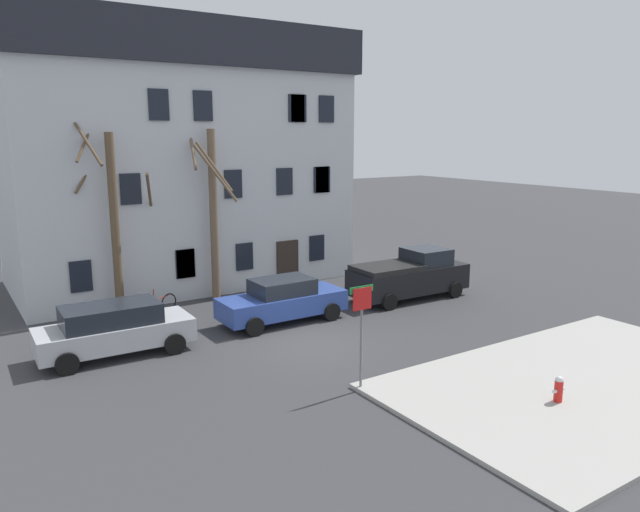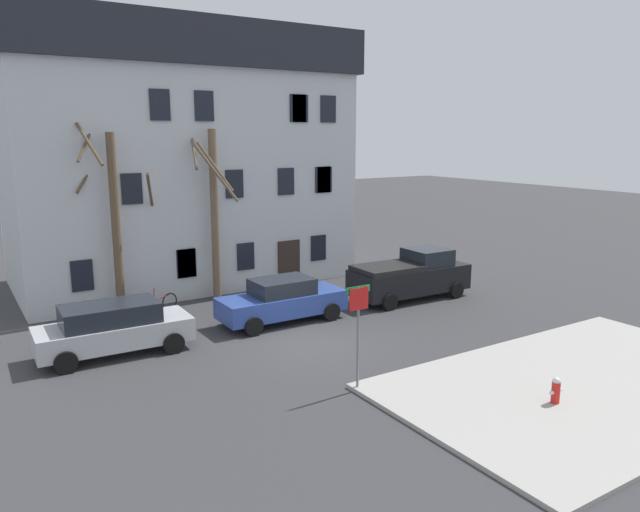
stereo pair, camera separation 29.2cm
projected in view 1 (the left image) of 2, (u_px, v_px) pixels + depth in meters
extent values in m
plane|color=#38383A|center=(306.00, 343.00, 20.25)|extent=(120.00, 120.00, 0.00)
cube|color=#A8A59E|center=(589.00, 382.00, 16.93)|extent=(11.64, 6.92, 0.12)
cube|color=silver|center=(177.00, 179.00, 28.29)|extent=(14.76, 7.83, 9.60)
cube|color=#23262D|center=(171.00, 50.00, 27.13)|extent=(15.26, 8.33, 1.95)
cube|color=#2D231E|center=(288.00, 263.00, 27.72)|extent=(1.10, 0.12, 2.10)
cube|color=black|center=(81.00, 276.00, 22.79)|extent=(0.80, 0.08, 1.20)
cube|color=black|center=(185.00, 264.00, 25.00)|extent=(0.80, 0.08, 1.20)
cube|color=black|center=(186.00, 264.00, 25.01)|extent=(0.80, 0.08, 1.20)
cube|color=black|center=(244.00, 257.00, 26.46)|extent=(0.80, 0.08, 1.20)
cube|color=black|center=(317.00, 248.00, 28.49)|extent=(0.80, 0.08, 1.20)
cube|color=black|center=(131.00, 189.00, 23.26)|extent=(0.80, 0.08, 1.20)
cube|color=black|center=(233.00, 184.00, 25.59)|extent=(0.80, 0.08, 1.20)
cube|color=black|center=(285.00, 181.00, 26.93)|extent=(0.80, 0.08, 1.20)
cube|color=black|center=(321.00, 180.00, 27.98)|extent=(0.80, 0.08, 1.20)
cube|color=black|center=(323.00, 180.00, 28.02)|extent=(0.80, 0.08, 1.20)
cube|color=black|center=(159.00, 105.00, 23.31)|extent=(0.80, 0.08, 1.20)
cube|color=black|center=(203.00, 106.00, 24.29)|extent=(0.80, 0.08, 1.20)
cube|color=black|center=(296.00, 108.00, 26.64)|extent=(0.80, 0.08, 1.20)
cube|color=black|center=(298.00, 108.00, 26.70)|extent=(0.80, 0.08, 1.20)
cube|color=black|center=(326.00, 109.00, 27.50)|extent=(0.80, 0.08, 1.20)
cylinder|color=brown|center=(115.00, 226.00, 22.66)|extent=(0.33, 0.33, 6.96)
cylinder|color=brown|center=(149.00, 192.00, 22.72)|extent=(0.99, 2.57, 1.62)
cylinder|color=brown|center=(88.00, 144.00, 21.44)|extent=(0.59, 1.68, 1.54)
cylinder|color=brown|center=(87.00, 136.00, 22.13)|extent=(1.27, 1.39, 1.90)
cylinder|color=brown|center=(93.00, 162.00, 22.61)|extent=(1.73, 1.01, 2.29)
cylinder|color=brown|center=(214.00, 216.00, 24.86)|extent=(0.34, 0.34, 7.09)
cylinder|color=brown|center=(216.00, 174.00, 23.75)|extent=(1.71, 0.51, 2.32)
cylinder|color=brown|center=(214.00, 167.00, 23.83)|extent=(1.41, 0.49, 2.01)
cylinder|color=brown|center=(192.00, 148.00, 24.06)|extent=(0.50, 1.58, 1.67)
cube|color=#B7BABF|center=(115.00, 334.00, 19.01)|extent=(4.77, 1.91, 0.73)
cube|color=#1E232B|center=(111.00, 314.00, 18.82)|extent=(2.97, 1.65, 0.62)
cylinder|color=black|center=(158.00, 329.00, 20.65)|extent=(0.69, 0.24, 0.68)
cylinder|color=black|center=(175.00, 344.00, 19.15)|extent=(0.69, 0.24, 0.68)
cylinder|color=black|center=(57.00, 346.00, 19.00)|extent=(0.69, 0.24, 0.68)
cylinder|color=black|center=(67.00, 364.00, 17.50)|extent=(0.69, 0.24, 0.68)
cube|color=#2D4799|center=(282.00, 304.00, 22.36)|extent=(4.77, 1.76, 0.75)
cube|color=#1E232B|center=(282.00, 286.00, 22.23)|extent=(2.20, 1.54, 0.58)
cylinder|color=black|center=(307.00, 301.00, 24.02)|extent=(0.68, 0.22, 0.68)
cylinder|color=black|center=(332.00, 312.00, 22.60)|extent=(0.68, 0.22, 0.68)
cylinder|color=black|center=(233.00, 314.00, 22.27)|extent=(0.68, 0.22, 0.68)
cylinder|color=black|center=(254.00, 327.00, 20.85)|extent=(0.68, 0.22, 0.68)
cube|color=black|center=(409.00, 279.00, 25.56)|extent=(5.29, 2.05, 1.06)
cube|color=#1E232B|center=(426.00, 256.00, 25.87)|extent=(1.72, 1.73, 0.70)
cube|color=black|center=(387.00, 268.00, 24.84)|extent=(2.77, 1.91, 0.20)
cylinder|color=black|center=(425.00, 281.00, 27.38)|extent=(0.68, 0.24, 0.68)
cylinder|color=black|center=(455.00, 290.00, 25.78)|extent=(0.68, 0.24, 0.68)
cylinder|color=black|center=(361.00, 291.00, 25.54)|extent=(0.68, 0.24, 0.68)
cylinder|color=black|center=(389.00, 302.00, 23.94)|extent=(0.68, 0.24, 0.68)
cylinder|color=red|center=(558.00, 391.00, 15.48)|extent=(0.22, 0.22, 0.57)
sphere|color=silver|center=(559.00, 380.00, 15.42)|extent=(0.21, 0.21, 0.21)
cylinder|color=silver|center=(555.00, 391.00, 15.39)|extent=(0.10, 0.09, 0.09)
cylinder|color=silver|center=(562.00, 389.00, 15.56)|extent=(0.10, 0.09, 0.09)
cylinder|color=slate|center=(361.00, 340.00, 16.20)|extent=(0.07, 0.07, 2.90)
cube|color=red|center=(362.00, 299.00, 15.95)|extent=(0.60, 0.03, 0.60)
cube|color=#1E8C38|center=(361.00, 289.00, 15.94)|extent=(0.76, 0.02, 0.18)
torus|color=black|center=(169.00, 302.00, 23.84)|extent=(0.69, 0.28, 0.71)
torus|color=black|center=(147.00, 308.00, 23.04)|extent=(0.69, 0.28, 0.71)
cylinder|color=maroon|center=(158.00, 300.00, 23.40)|extent=(0.96, 0.36, 0.19)
cylinder|color=maroon|center=(153.00, 295.00, 23.20)|extent=(0.10, 0.06, 0.45)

